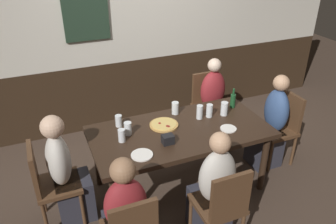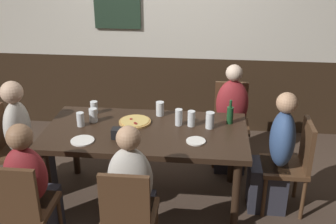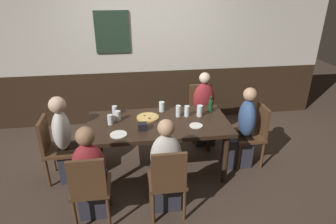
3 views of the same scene
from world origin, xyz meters
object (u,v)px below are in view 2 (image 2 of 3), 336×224
(chair_head_east, at_px, (293,161))
(person_head_west, at_px, (25,147))
(tumbler_water, at_px, (93,116))
(pint_glass_pale, at_px, (210,121))
(chair_left_near, at_px, (23,205))
(person_mid_near, at_px, (132,201))
(plate_white_small, at_px, (196,141))
(person_right_far, at_px, (231,126))
(person_head_east, at_px, (274,161))
(plate_white_large, at_px, (83,141))
(pizza, at_px, (135,122))
(person_left_near, at_px, (32,195))
(highball_clear, at_px, (191,119))
(tumbler_short, at_px, (179,118))
(pint_glass_amber, at_px, (94,108))
(beer_glass_half, at_px, (81,120))
(pint_glass_stout, at_px, (160,109))
(dining_table, at_px, (146,137))
(chair_mid_near, at_px, (128,212))
(beer_bottle_green, at_px, (230,114))
(chair_head_west, at_px, (9,146))
(condiment_caddy, at_px, (118,133))

(chair_head_east, xyz_separation_m, person_head_west, (-2.50, 0.00, -0.00))
(tumbler_water, distance_m, pint_glass_pale, 1.09)
(chair_left_near, distance_m, tumbler_water, 1.09)
(person_mid_near, bearing_deg, plate_white_small, 49.18)
(chair_left_near, distance_m, person_right_far, 2.27)
(person_head_east, distance_m, plate_white_large, 1.72)
(chair_left_near, xyz_separation_m, pizza, (0.68, 1.02, 0.26))
(person_left_near, height_order, highball_clear, person_left_near)
(highball_clear, relative_size, tumbler_short, 0.94)
(chair_left_near, xyz_separation_m, pint_glass_amber, (0.25, 1.19, 0.30))
(beer_glass_half, distance_m, tumbler_short, 0.90)
(person_mid_near, bearing_deg, pint_glass_amber, 118.55)
(pizza, bearing_deg, person_mid_near, -81.77)
(pint_glass_stout, bearing_deg, pint_glass_pale, -25.70)
(person_left_near, relative_size, tumbler_water, 8.39)
(beer_glass_half, bearing_deg, dining_table, -2.42)
(beer_glass_half, bearing_deg, chair_mid_near, -55.97)
(person_head_west, bearing_deg, pint_glass_pale, 3.40)
(pint_glass_amber, bearing_deg, tumbler_short, -11.94)
(beer_glass_half, bearing_deg, pizza, 13.50)
(plate_white_large, bearing_deg, person_left_near, -124.31)
(beer_bottle_green, bearing_deg, person_left_near, -149.10)
(pint_glass_pale, xyz_separation_m, beer_bottle_green, (0.18, 0.12, 0.02))
(person_right_far, height_order, plate_white_small, person_right_far)
(person_head_east, relative_size, pizza, 3.82)
(person_mid_near, height_order, pint_glass_stout, person_mid_near)
(person_head_west, bearing_deg, pint_glass_stout, 14.99)
(dining_table, height_order, chair_left_near, chair_left_near)
(person_mid_near, distance_m, person_left_near, 0.81)
(dining_table, relative_size, pint_glass_stout, 13.27)
(chair_head_east, height_order, beer_glass_half, chair_head_east)
(chair_head_west, bearing_deg, person_head_west, 0.00)
(pint_glass_stout, xyz_separation_m, plate_white_large, (-0.60, -0.61, -0.05))
(person_head_west, bearing_deg, condiment_caddy, -10.56)
(chair_left_near, xyz_separation_m, person_head_west, (-0.36, 0.88, -0.00))
(plate_white_small, bearing_deg, dining_table, 158.84)
(person_right_far, xyz_separation_m, tumbler_water, (-1.32, -0.59, 0.32))
(chair_head_west, height_order, condiment_caddy, chair_head_west)
(person_right_far, relative_size, pint_glass_stout, 8.29)
(person_left_near, distance_m, pint_glass_stout, 1.42)
(chair_head_east, bearing_deg, pizza, 174.42)
(plate_white_small, bearing_deg, person_head_east, 14.16)
(tumbler_water, xyz_separation_m, condiment_caddy, (0.30, -0.30, -0.01))
(tumbler_water, distance_m, plate_white_large, 0.40)
(chair_head_west, xyz_separation_m, pint_glass_stout, (1.42, 0.34, 0.30))
(chair_head_east, bearing_deg, tumbler_water, 176.11)
(person_head_west, distance_m, pint_glass_amber, 0.75)
(chair_head_east, relative_size, tumbler_water, 6.62)
(chair_mid_near, bearing_deg, chair_head_east, 33.33)
(person_head_east, distance_m, pizza, 1.33)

